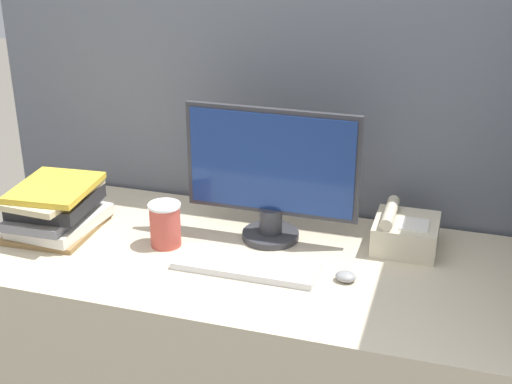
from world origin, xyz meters
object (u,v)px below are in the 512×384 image
(monitor, at_px, (271,176))
(keyboard, at_px, (246,266))
(mouse, at_px, (346,277))
(desk_telephone, at_px, (405,232))
(book_stack, at_px, (56,208))
(coffee_cup, at_px, (165,225))

(monitor, bearing_deg, keyboard, -93.51)
(keyboard, bearing_deg, mouse, 3.36)
(mouse, xyz_separation_m, desk_telephone, (0.13, 0.24, 0.03))
(book_stack, bearing_deg, mouse, -2.43)
(keyboard, bearing_deg, monitor, 86.49)
(mouse, height_order, desk_telephone, desk_telephone)
(keyboard, relative_size, coffee_cup, 3.03)
(monitor, height_order, keyboard, monitor)
(coffee_cup, bearing_deg, monitor, 25.64)
(keyboard, relative_size, desk_telephone, 2.10)
(keyboard, bearing_deg, book_stack, 175.02)
(monitor, height_order, desk_telephone, monitor)
(desk_telephone, bearing_deg, mouse, -117.53)
(mouse, xyz_separation_m, book_stack, (-0.90, 0.04, 0.06))
(mouse, height_order, coffee_cup, coffee_cup)
(book_stack, bearing_deg, keyboard, -4.98)
(monitor, distance_m, mouse, 0.37)
(book_stack, relative_size, desk_telephone, 1.65)
(keyboard, xyz_separation_m, desk_telephone, (0.40, 0.26, 0.04))
(monitor, bearing_deg, book_stack, -166.83)
(monitor, xyz_separation_m, desk_telephone, (0.39, 0.06, -0.15))
(keyboard, xyz_separation_m, book_stack, (-0.62, 0.05, 0.07))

